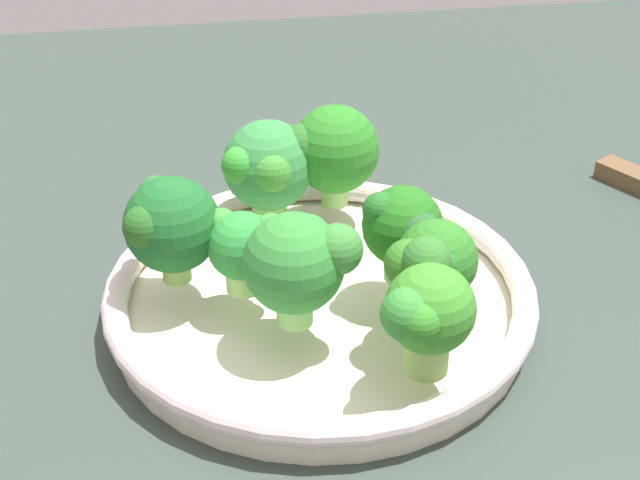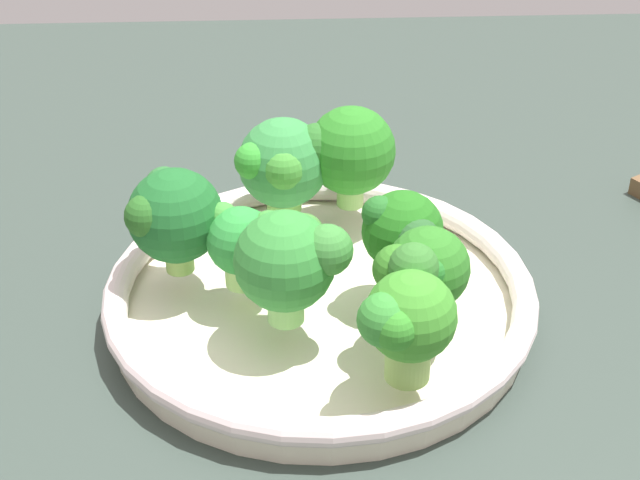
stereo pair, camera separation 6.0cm
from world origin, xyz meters
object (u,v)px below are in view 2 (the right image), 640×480
Objects in this scene: broccoli_floret_6 at (243,240)px; broccoli_floret_1 at (290,260)px; broccoli_floret_0 at (282,164)px; bowl at (320,296)px; broccoli_floret_2 at (348,150)px; broccoli_floret_7 at (406,321)px; broccoli_floret_3 at (403,233)px; broccoli_floret_4 at (173,215)px; broccoli_floret_5 at (422,271)px.

broccoli_floret_1 is at bearing -144.32° from broccoli_floret_6.
broccoli_floret_6 is (-9.37, 2.62, -0.50)cm from broccoli_floret_0.
broccoli_floret_2 is at bearing -14.46° from bowl.
broccoli_floret_1 is 5.16cm from broccoli_floret_6.
bowl is 3.87× the size of broccoli_floret_1.
broccoli_floret_7 is at bearing -137.88° from broccoli_floret_6.
broccoli_floret_6 is (0.83, 10.23, -0.69)cm from broccoli_floret_3.
broccoli_floret_2 is (14.25, -4.56, 0.16)cm from broccoli_floret_1.
broccoli_floret_1 is 1.34× the size of broccoli_floret_6.
broccoli_floret_0 is 0.97× the size of broccoli_floret_4.
broccoli_floret_7 is (-19.54, -6.58, 0.32)cm from broccoli_floret_0.
broccoli_floret_4 is 1.32× the size of broccoli_floret_6.
broccoli_floret_2 reaches higher than broccoli_floret_3.
broccoli_floret_5 is at bearing -19.03° from broccoli_floret_7.
broccoli_floret_2 is 20.38cm from broccoli_floret_7.
broccoli_floret_2 is at bearing -36.53° from broccoli_floret_6.
broccoli_floret_0 is 13.49cm from broccoli_floret_1.
broccoli_floret_5 is at bearing -117.84° from broccoli_floret_6.
broccoli_floret_1 is 7.95cm from broccoli_floret_5.
broccoli_floret_3 is 15.10cm from broccoli_floret_4.
broccoli_floret_7 is (-20.31, -1.68, -0.37)cm from broccoli_floret_2.
broccoli_floret_3 is 4.88cm from broccoli_floret_5.
bowl is 7.00cm from broccoli_floret_6.
broccoli_floret_5 is (-15.04, -8.13, 0.59)cm from broccoli_floret_0.
broccoli_floret_4 is 1.06× the size of broccoli_floret_7.
broccoli_floret_6 is 0.81× the size of broccoli_floret_7.
broccoli_floret_6 is at bearing 35.68° from broccoli_floret_1.
broccoli_floret_6 is at bearing 143.47° from broccoli_floret_2.
broccoli_floret_1 is 1.12× the size of broccoli_floret_3.
broccoli_floret_4 reaches higher than broccoli_floret_7.
broccoli_floret_0 is 1.07× the size of broccoli_floret_3.
broccoli_floret_0 is 17.11cm from broccoli_floret_5.
bowl is 12.67cm from broccoli_floret_7.
broccoli_floret_4 is 1.05× the size of broccoli_floret_5.
broccoli_floret_1 is 14.96cm from broccoli_floret_2.
broccoli_floret_3 is at bearing -94.66° from broccoli_floret_6.
broccoli_floret_5 reaches higher than bowl.
bowl is at bearing 43.97° from broccoli_floret_5.
broccoli_floret_3 is 10.29cm from broccoli_floret_6.
broccoli_floret_4 is 18.31cm from broccoli_floret_7.
broccoli_floret_5 is (-4.84, -0.51, 0.40)cm from broccoli_floret_3.
broccoli_floret_6 is (-0.31, 4.98, 4.91)cm from bowl.
broccoli_floret_5 is (-5.98, -5.77, 6.00)cm from bowl.
broccoli_floret_6 is (4.11, 2.95, -1.04)cm from broccoli_floret_1.
broccoli_floret_0 reaches higher than bowl.
broccoli_floret_5 is at bearing -101.35° from broccoli_floret_1.
broccoli_floret_0 is at bearing -43.87° from broccoli_floret_4.
broccoli_floret_4 reaches higher than broccoli_floret_3.
bowl is at bearing -99.03° from broccoli_floret_4.
broccoli_floret_1 reaches higher than broccoli_floret_4.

